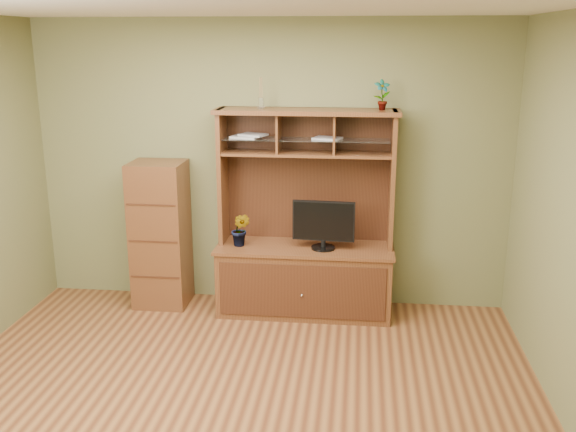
# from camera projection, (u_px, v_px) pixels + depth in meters

# --- Properties ---
(room) EXTENTS (4.54, 4.04, 2.74)m
(room) POSITION_uv_depth(u_px,v_px,m) (227.00, 223.00, 4.16)
(room) COLOR #522B17
(room) RESTS_ON ground
(media_hutch) EXTENTS (1.66, 0.61, 1.90)m
(media_hutch) POSITION_uv_depth(u_px,v_px,m) (305.00, 258.00, 6.00)
(media_hutch) COLOR #492714
(media_hutch) RESTS_ON room
(monitor) EXTENTS (0.57, 0.22, 0.45)m
(monitor) POSITION_uv_depth(u_px,v_px,m) (323.00, 224.00, 5.80)
(monitor) COLOR black
(monitor) RESTS_ON media_hutch
(orchid_plant) EXTENTS (0.20, 0.17, 0.31)m
(orchid_plant) POSITION_uv_depth(u_px,v_px,m) (241.00, 230.00, 5.91)
(orchid_plant) COLOR #296021
(orchid_plant) RESTS_ON media_hutch
(top_plant) EXTENTS (0.16, 0.13, 0.27)m
(top_plant) POSITION_uv_depth(u_px,v_px,m) (382.00, 95.00, 5.60)
(top_plant) COLOR #316925
(top_plant) RESTS_ON media_hutch
(reed_diffuser) EXTENTS (0.06, 0.06, 0.28)m
(reed_diffuser) POSITION_uv_depth(u_px,v_px,m) (261.00, 97.00, 5.72)
(reed_diffuser) COLOR silver
(reed_diffuser) RESTS_ON media_hutch
(magazines) EXTENTS (1.03, 0.25, 0.04)m
(magazines) POSITION_uv_depth(u_px,v_px,m) (274.00, 137.00, 5.81)
(magazines) COLOR #B1B1B6
(magazines) RESTS_ON media_hutch
(side_cabinet) EXTENTS (0.50, 0.46, 1.40)m
(side_cabinet) POSITION_uv_depth(u_px,v_px,m) (160.00, 234.00, 6.13)
(side_cabinet) COLOR #492714
(side_cabinet) RESTS_ON room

